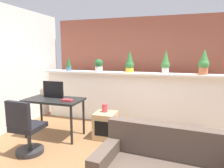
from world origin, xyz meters
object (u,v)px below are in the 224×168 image
vase_on_shelf (105,108)px  book_on_desk (67,100)px  potted_plant_2 (130,62)px  desk (54,103)px  potted_plant_0 (69,63)px  potted_plant_1 (99,65)px  tv_monitor (53,90)px  potted_plant_4 (204,62)px  office_chair (26,132)px  side_cube_shelf (105,125)px  potted_plant_3 (166,62)px

vase_on_shelf → book_on_desk: (-0.60, -0.36, 0.19)m
potted_plant_2 → desk: bearing=-135.9°
potted_plant_0 → potted_plant_1: 0.80m
tv_monitor → potted_plant_1: bearing=62.3°
potted_plant_0 → potted_plant_4: potted_plant_4 is taller
potted_plant_2 → office_chair: potted_plant_2 is taller
book_on_desk → potted_plant_4: bearing=27.0°
tv_monitor → book_on_desk: bearing=-23.8°
potted_plant_1 → tv_monitor: bearing=-117.7°
office_chair → vase_on_shelf: bearing=47.6°
potted_plant_4 → vase_on_shelf: size_ratio=3.33×
potted_plant_1 → vase_on_shelf: (0.45, -0.88, -0.77)m
book_on_desk → side_cube_shelf: bearing=25.7°
side_cube_shelf → vase_on_shelf: bearing=116.6°
potted_plant_4 → desk: potted_plant_4 is taller
potted_plant_4 → office_chair: size_ratio=0.58×
potted_plant_1 → potted_plant_2: bearing=3.5°
potted_plant_4 → book_on_desk: potted_plant_4 is taller
desk → side_cube_shelf: desk is taller
potted_plant_2 → office_chair: (-1.24, -1.98, -1.02)m
potted_plant_0 → potted_plant_3: size_ratio=0.73×
potted_plant_4 → side_cube_shelf: bearing=-152.6°
desk → tv_monitor: (-0.06, 0.08, 0.25)m
potted_plant_3 → book_on_desk: potted_plant_3 is taller
potted_plant_0 → side_cube_shelf: size_ratio=0.73×
potted_plant_3 → book_on_desk: size_ratio=2.52×
potted_plant_4 → book_on_desk: bearing=-153.0°
potted_plant_2 → side_cube_shelf: potted_plant_2 is taller
potted_plant_4 → potted_plant_2: bearing=177.9°
potted_plant_4 → vase_on_shelf: bearing=-154.3°
potted_plant_0 → potted_plant_1: (0.80, 0.00, -0.03)m
tv_monitor → vase_on_shelf: size_ratio=2.76×
potted_plant_1 → tv_monitor: size_ratio=0.68×
book_on_desk → potted_plant_3: bearing=37.1°
potted_plant_1 → side_cube_shelf: (0.48, -0.94, -1.10)m
potted_plant_1 → book_on_desk: bearing=-96.9°
potted_plant_1 → potted_plant_3: potted_plant_3 is taller
potted_plant_3 → vase_on_shelf: size_ratio=3.19×
potted_plant_3 → book_on_desk: bearing=-142.9°
desk → vase_on_shelf: desk is taller
potted_plant_1 → tv_monitor: potted_plant_1 is taller
tv_monitor → side_cube_shelf: bearing=6.8°
vase_on_shelf → potted_plant_4: bearing=25.7°
tv_monitor → office_chair: size_ratio=0.48×
office_chair → desk: bearing=89.1°
desk → book_on_desk: bearing=-16.1°
potted_plant_0 → desk: 1.38m
side_cube_shelf → book_on_desk: (-0.63, -0.30, 0.52)m
tv_monitor → book_on_desk: size_ratio=2.18×
side_cube_shelf → vase_on_shelf: size_ratio=3.18×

